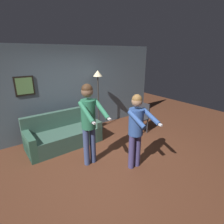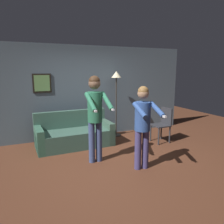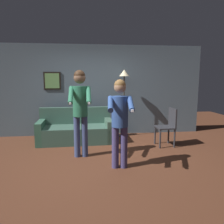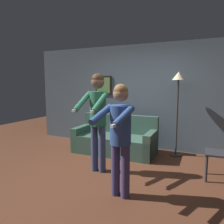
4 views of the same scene
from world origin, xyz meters
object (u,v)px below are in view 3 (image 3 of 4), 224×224
Objects in this scene: person_standing_left at (80,105)px; dining_chair_distant at (168,125)px; couch at (76,131)px; torchiere_lamp at (124,84)px; person_standing_right at (120,116)px.

person_standing_left is 1.95× the size of dining_chair_distant.
couch is 1.86m from torchiere_lamp.
dining_chair_distant is (2.11, 0.55, -0.59)m from person_standing_left.
couch is 2.07× the size of dining_chair_distant.
torchiere_lamp reaches higher than person_standing_right.
torchiere_lamp is 1.99m from person_standing_left.
person_standing_left reaches higher than dining_chair_distant.
person_standing_left reaches higher than couch.
person_standing_left is at bearing 137.05° from person_standing_right.
person_standing_left is 1.11× the size of person_standing_right.
person_standing_left is 1.00m from person_standing_right.
dining_chair_distant is at bearing -15.45° from couch.
torchiere_lamp is at bearing 15.51° from couch.
torchiere_lamp is 1.16× the size of person_standing_right.
person_standing_right is 1.90m from dining_chair_distant.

